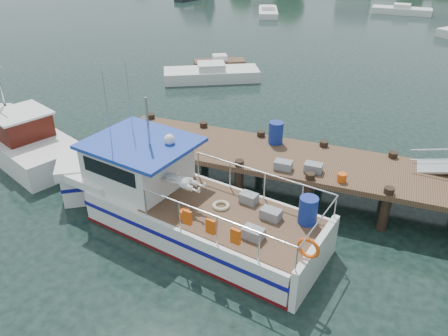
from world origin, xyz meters
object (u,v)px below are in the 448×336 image
(lobster_boat, at_px, (171,198))
(moored_rowboat, at_px, (220,64))
(moored_far, at_px, (401,10))
(moored_d, at_px, (268,12))
(moored_a, at_px, (211,74))
(work_boat, at_px, (17,137))

(lobster_boat, relative_size, moored_rowboat, 2.94)
(moored_rowboat, distance_m, moored_far, 28.98)
(moored_d, bearing_deg, lobster_boat, -66.09)
(moored_a, xyz_separation_m, moored_d, (-2.94, 23.10, -0.05))
(lobster_boat, distance_m, moored_a, 15.29)
(lobster_boat, xyz_separation_m, moored_a, (-4.64, 14.56, -0.51))
(work_boat, distance_m, moored_d, 35.44)
(work_boat, height_order, moored_a, work_boat)
(lobster_boat, height_order, work_boat, lobster_boat)
(moored_d, bearing_deg, work_boat, -79.29)
(moored_far, bearing_deg, work_boat, -123.77)
(work_boat, relative_size, moored_d, 1.34)
(moored_rowboat, bearing_deg, lobster_boat, -72.82)
(moored_far, bearing_deg, lobster_boat, -112.08)
(lobster_boat, distance_m, moored_far, 44.16)
(moored_a, bearing_deg, moored_d, 88.97)
(work_boat, bearing_deg, moored_rowboat, 98.28)
(work_boat, height_order, moored_rowboat, work_boat)
(moored_a, bearing_deg, work_boat, -116.52)
(moored_far, bearing_deg, moored_d, -170.11)
(lobster_boat, bearing_deg, moored_far, 93.59)
(moored_rowboat, height_order, moored_a, moored_a)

